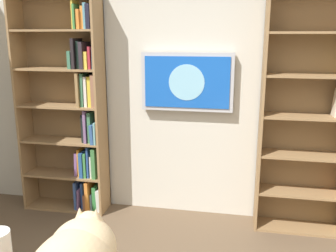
{
  "coord_description": "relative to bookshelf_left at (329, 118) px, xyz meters",
  "views": [
    {
      "loc": [
        -0.52,
        1.23,
        1.74
      ],
      "look_at": [
        -0.05,
        -1.17,
        1.15
      ],
      "focal_mm": 38.96,
      "sensor_mm": 36.0,
      "label": 1
    }
  ],
  "objects": [
    {
      "name": "bookshelf_right",
      "position": [
        2.39,
        0.0,
        -0.03
      ],
      "size": [
        0.85,
        0.28,
        2.17
      ],
      "color": "#937047",
      "rests_on": "ground"
    },
    {
      "name": "wall_mounted_tv",
      "position": [
        1.26,
        -0.08,
        0.27
      ],
      "size": [
        0.87,
        0.07,
        0.55
      ],
      "color": "#B7B7BC"
    },
    {
      "name": "wall_back",
      "position": [
        1.3,
        -0.17,
        0.28
      ],
      "size": [
        4.52,
        0.06,
        2.7
      ],
      "primitive_type": "cube",
      "color": "beige",
      "rests_on": "ground"
    },
    {
      "name": "bookshelf_left",
      "position": [
        0.0,
        0.0,
        0.0
      ],
      "size": [
        0.95,
        0.28,
        2.15
      ],
      "color": "#937047",
      "rests_on": "ground"
    }
  ]
}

